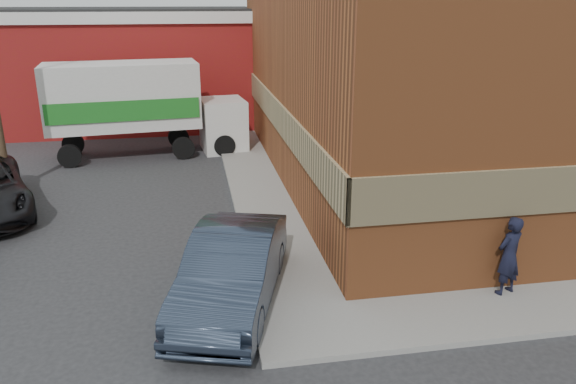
{
  "coord_description": "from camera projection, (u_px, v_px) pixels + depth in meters",
  "views": [
    {
      "loc": [
        -1.48,
        -9.87,
        6.06
      ],
      "look_at": [
        0.71,
        2.43,
        1.73
      ],
      "focal_mm": 35.0,
      "sensor_mm": 36.0,
      "label": 1
    }
  ],
  "objects": [
    {
      "name": "warehouse",
      "position": [
        95.0,
        66.0,
        28.1
      ],
      "size": [
        16.3,
        8.3,
        5.6
      ],
      "color": "maroon",
      "rests_on": "ground"
    },
    {
      "name": "sedan",
      "position": [
        232.0,
        270.0,
        11.49
      ],
      "size": [
        2.99,
        5.07,
        1.58
      ],
      "primitive_type": "imported",
      "rotation": [
        0.0,
        0.0,
        -0.29
      ],
      "color": "#283142",
      "rests_on": "ground"
    },
    {
      "name": "brick_building",
      "position": [
        474.0,
        39.0,
        19.65
      ],
      "size": [
        14.25,
        18.25,
        9.36
      ],
      "color": "#994F27",
      "rests_on": "ground"
    },
    {
      "name": "man",
      "position": [
        509.0,
        256.0,
        11.67
      ],
      "size": [
        0.74,
        0.61,
        1.73
      ],
      "primitive_type": "imported",
      "rotation": [
        0.0,
        0.0,
        3.51
      ],
      "color": "black",
      "rests_on": "sidewalk_south"
    },
    {
      "name": "box_truck",
      "position": [
        142.0,
        103.0,
        22.13
      ],
      "size": [
        7.71,
        3.02,
        3.71
      ],
      "rotation": [
        0.0,
        0.0,
        0.11
      ],
      "color": "silver",
      "rests_on": "ground"
    },
    {
      "name": "sidewalk_west",
      "position": [
        253.0,
        177.0,
        19.86
      ],
      "size": [
        1.8,
        18.0,
        0.12
      ],
      "primitive_type": "cube",
      "color": "gray",
      "rests_on": "ground"
    },
    {
      "name": "ground",
      "position": [
        275.0,
        313.0,
        11.41
      ],
      "size": [
        90.0,
        90.0,
        0.0
      ],
      "primitive_type": "plane",
      "color": "#28282B",
      "rests_on": "ground"
    }
  ]
}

